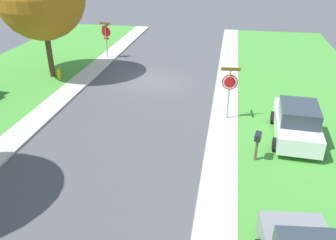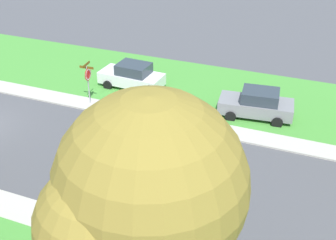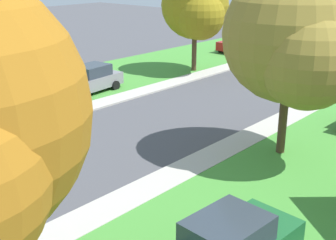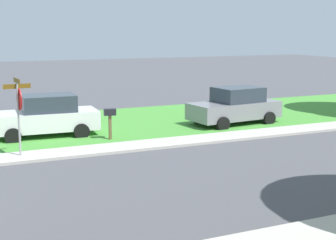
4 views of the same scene
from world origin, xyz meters
TOP-DOWN VIEW (x-y plane):
  - ground_plane at (0.00, 0.00)m, footprint 120.00×120.00m
  - sidewalk_west at (-4.70, 12.00)m, footprint 1.40×56.00m
  - stop_sign_near_corner at (4.65, -4.47)m, footprint 0.91×0.91m
  - stop_sign_far_corner at (-4.83, 4.70)m, footprint 0.92×0.92m
  - car_white_kerbside_mid at (-7.92, 6.14)m, footprint 2.22×4.39m
  - fire_hydrant at (6.13, 0.85)m, footprint 0.38×0.22m
  - mailbox at (-6.09, 8.32)m, footprint 0.32×0.52m

SIDE VIEW (x-z plane):
  - ground_plane at x=0.00m, z-range 0.00..0.00m
  - sidewalk_west at x=-4.70m, z-range 0.00..0.10m
  - fire_hydrant at x=6.13m, z-range 0.02..0.85m
  - car_white_kerbside_mid at x=-7.92m, z-range -0.01..1.75m
  - mailbox at x=-6.09m, z-range 0.35..1.66m
  - stop_sign_near_corner at x=4.65m, z-range 0.49..3.26m
  - stop_sign_far_corner at x=-4.83m, z-range 0.50..3.27m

